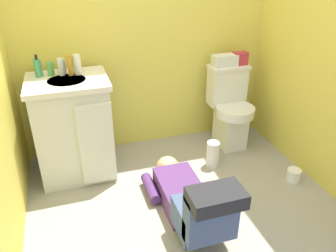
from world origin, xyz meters
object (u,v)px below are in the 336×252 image
vanity_cabinet (74,127)px  tissue_box (225,60)px  bottle_amber (70,65)px  bottle_green (51,69)px  bottle_white (77,65)px  bottle_clear (61,67)px  paper_towel_roll (213,154)px  toilet_paper_roll (294,175)px  faucet (65,67)px  soap_dispenser (38,68)px  person_plumber (190,199)px  toiletry_bag (240,58)px  toilet (230,108)px

vanity_cabinet → tissue_box: bearing=6.1°
bottle_amber → bottle_green: bearing=163.6°
bottle_amber → bottle_white: (0.05, 0.01, -0.00)m
vanity_cabinet → bottle_amber: bottle_amber is taller
tissue_box → bottle_clear: (-1.39, -0.04, 0.09)m
bottle_green → paper_towel_roll: bottle_green is taller
bottle_white → toilet_paper_roll: bottle_white is taller
faucet → bottle_amber: (0.04, -0.06, 0.03)m
bottle_clear → paper_towel_roll: size_ratio=0.57×
soap_dispenser → toilet_paper_roll: size_ratio=1.51×
bottle_white → tissue_box: bearing=2.6°
faucet → tissue_box: (1.36, -0.00, -0.07)m
person_plumber → toiletry_bag: (0.83, 0.97, 0.63)m
vanity_cabinet → soap_dispenser: 0.52m
faucet → toiletry_bag: faucet is taller
toilet → toiletry_bag: (0.11, 0.09, 0.44)m
vanity_cabinet → tissue_box: (1.36, 0.15, 0.38)m
tissue_box → person_plumber: bearing=-125.2°
tissue_box → paper_towel_roll: size_ratio=0.96×
toilet → bottle_amber: (-1.37, 0.03, 0.53)m
person_plumber → vanity_cabinet: bearing=129.3°
bottle_green → bottle_amber: 0.15m
bottle_green → bottle_clear: bearing=-15.7°
faucet → paper_towel_roll: size_ratio=0.44×
toilet_paper_roll → bottle_clear: bearing=155.5°
bottle_green → bottle_amber: (0.14, -0.04, 0.03)m
person_plumber → bottle_clear: 1.37m
faucet → bottle_green: bearing=-168.3°
bottle_amber → toilet_paper_roll: bottle_amber is taller
tissue_box → toilet_paper_roll: 1.14m
person_plumber → bottle_white: (-0.58, 0.91, 0.72)m
toilet_paper_roll → person_plumber: bearing=-170.3°
faucet → toiletry_bag: size_ratio=0.81×
soap_dispenser → bottle_white: 0.29m
bottle_clear → bottle_green: bearing=164.3°
tissue_box → bottle_white: size_ratio=1.44×
vanity_cabinet → toiletry_bag: size_ratio=6.61×
bottle_clear → toilet_paper_roll: bearing=-24.5°
tissue_box → toiletry_bag: bearing=0.0°
tissue_box → bottle_clear: 1.39m
tissue_box → bottle_amber: (-1.32, -0.06, 0.10)m
faucet → toiletry_bag: 1.52m
person_plumber → bottle_green: size_ratio=10.28×
faucet → bottle_green: bottle_green is taller
bottle_green → faucet: bearing=11.7°
faucet → toilet_paper_roll: size_ratio=0.91×
bottle_white → bottle_green: bearing=169.3°
faucet → bottle_clear: size_ratio=0.76×
person_plumber → faucet: bearing=124.9°
paper_towel_roll → toiletry_bag: bearing=45.4°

